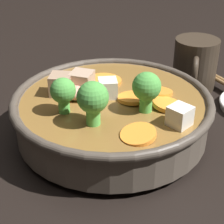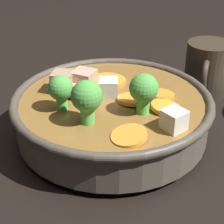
# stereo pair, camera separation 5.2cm
# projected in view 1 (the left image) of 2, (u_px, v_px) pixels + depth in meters

# --- Properties ---
(ground_plane) EXTENTS (3.00, 3.00, 0.00)m
(ground_plane) POSITION_uv_depth(u_px,v_px,m) (112.00, 136.00, 0.55)
(ground_plane) COLOR black
(stirfry_bowl) EXTENTS (0.28, 0.28, 0.12)m
(stirfry_bowl) POSITION_uv_depth(u_px,v_px,m) (112.00, 111.00, 0.52)
(stirfry_bowl) COLOR #51473D
(stirfry_bowl) RESTS_ON ground_plane
(dark_mug) EXTENTS (0.10, 0.08, 0.09)m
(dark_mug) POSITION_uv_depth(u_px,v_px,m) (195.00, 64.00, 0.66)
(dark_mug) COLOR #33281E
(dark_mug) RESTS_ON ground_plane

